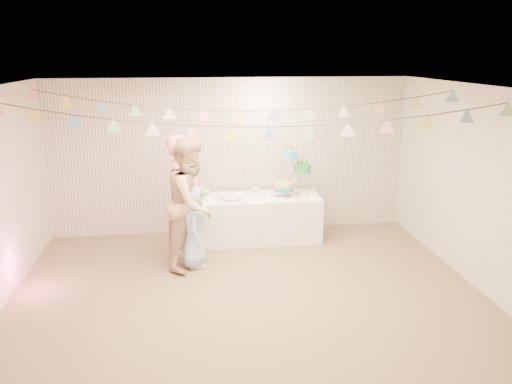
{
  "coord_description": "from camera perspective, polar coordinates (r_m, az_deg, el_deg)",
  "views": [
    {
      "loc": [
        -0.66,
        -5.7,
        2.99
      ],
      "look_at": [
        0.2,
        0.8,
        1.15
      ],
      "focal_mm": 35.0,
      "sensor_mm": 36.0,
      "label": 1
    }
  ],
  "objects": [
    {
      "name": "floor",
      "position": [
        6.47,
        -0.85,
        -11.85
      ],
      "size": [
        6.0,
        6.0,
        0.0
      ],
      "primitive_type": "plane",
      "color": "brown",
      "rests_on": "ground"
    },
    {
      "name": "ceiling",
      "position": [
        5.75,
        -0.95,
        11.78
      ],
      "size": [
        6.0,
        6.0,
        0.0
      ],
      "primitive_type": "plane",
      "color": "silver",
      "rests_on": "ground"
    },
    {
      "name": "back_wall",
      "position": [
        8.4,
        -2.88,
        4.06
      ],
      "size": [
        6.0,
        6.0,
        0.0
      ],
      "primitive_type": "plane",
      "color": "silver",
      "rests_on": "ground"
    },
    {
      "name": "front_wall",
      "position": [
        3.68,
        3.71,
        -11.75
      ],
      "size": [
        6.0,
        6.0,
        0.0
      ],
      "primitive_type": "plane",
      "color": "silver",
      "rests_on": "ground"
    },
    {
      "name": "right_wall",
      "position": [
        6.98,
        24.38,
        0.24
      ],
      "size": [
        5.0,
        5.0,
        0.0
      ],
      "primitive_type": "plane",
      "color": "silver",
      "rests_on": "ground"
    },
    {
      "name": "table",
      "position": [
        8.19,
        0.4,
        -2.99
      ],
      "size": [
        1.95,
        0.78,
        0.73
      ],
      "primitive_type": "cube",
      "color": "white",
      "rests_on": "floor"
    },
    {
      "name": "cake_stand",
      "position": [
        8.12,
        4.21,
        2.46
      ],
      "size": [
        0.69,
        0.41,
        0.78
      ],
      "primitive_type": null,
      "color": "silver",
      "rests_on": "table"
    },
    {
      "name": "cake_bottom",
      "position": [
        8.11,
        3.22,
        0.26
      ],
      "size": [
        0.31,
        0.31,
        0.15
      ],
      "primitive_type": null,
      "color": "teal",
      "rests_on": "cake_stand"
    },
    {
      "name": "cake_middle",
      "position": [
        8.25,
        5.31,
        2.42
      ],
      "size": [
        0.27,
        0.27,
        0.22
      ],
      "primitive_type": null,
      "color": "#1E8D36",
      "rests_on": "cake_stand"
    },
    {
      "name": "cake_top_tier",
      "position": [
        8.03,
        3.87,
        4.05
      ],
      "size": [
        0.25,
        0.25,
        0.19
      ],
      "primitive_type": null,
      "color": "#47ADE1",
      "rests_on": "cake_stand"
    },
    {
      "name": "platter",
      "position": [
        7.98,
        -2.81,
        -0.57
      ],
      "size": [
        0.34,
        0.34,
        0.02
      ],
      "primitive_type": "cylinder",
      "color": "white",
      "rests_on": "table"
    },
    {
      "name": "posy",
      "position": [
        8.1,
        -0.13,
        0.17
      ],
      "size": [
        0.13,
        0.13,
        0.15
      ],
      "primitive_type": null,
      "color": "white",
      "rests_on": "table"
    },
    {
      "name": "person_adult_a",
      "position": [
        7.52,
        -8.29,
        -0.44
      ],
      "size": [
        0.64,
        0.78,
        1.84
      ],
      "primitive_type": "imported",
      "rotation": [
        0.0,
        0.0,
        1.24
      ],
      "color": "#FA8883",
      "rests_on": "floor"
    },
    {
      "name": "person_adult_b",
      "position": [
        7.09,
        -7.31,
        -1.25
      ],
      "size": [
        1.06,
        1.14,
        1.88
      ],
      "primitive_type": "imported",
      "rotation": [
        0.0,
        0.0,
        1.08
      ],
      "color": "tan",
      "rests_on": "floor"
    },
    {
      "name": "person_child",
      "position": [
        7.16,
        -7.21,
        -3.96
      ],
      "size": [
        0.41,
        0.61,
        1.2
      ],
      "primitive_type": "imported",
      "rotation": [
        0.0,
        0.0,
        1.63
      ],
      "color": "#94AFD1",
      "rests_on": "floor"
    },
    {
      "name": "bunting_back",
      "position": [
        6.86,
        -2.02,
        10.32
      ],
      "size": [
        5.6,
        1.1,
        0.4
      ],
      "primitive_type": null,
      "color": "pink",
      "rests_on": "ceiling"
    },
    {
      "name": "bunting_front",
      "position": [
        5.58,
        -0.7,
        8.77
      ],
      "size": [
        5.6,
        0.9,
        0.36
      ],
      "primitive_type": null,
      "color": "#72A5E5",
      "rests_on": "ceiling"
    },
    {
      "name": "tealight_0",
      "position": [
        7.87,
        -5.22,
        -0.94
      ],
      "size": [
        0.04,
        0.04,
        0.03
      ],
      "primitive_type": "cylinder",
      "color": "#FFD88C",
      "rests_on": "table"
    },
    {
      "name": "tealight_1",
      "position": [
        8.21,
        -2.19,
        -0.17
      ],
      "size": [
        0.04,
        0.04,
        0.03
      ],
      "primitive_type": "cylinder",
      "color": "#FFD88C",
      "rests_on": "table"
    },
    {
      "name": "tealight_2",
      "position": [
        7.89,
        1.34,
        -0.85
      ],
      "size": [
        0.04,
        0.04,
        0.03
      ],
      "primitive_type": "cylinder",
      "color": "#FFD88C",
      "rests_on": "table"
    },
    {
      "name": "tealight_3",
      "position": [
        8.34,
        2.58,
        0.07
      ],
      "size": [
        0.04,
        0.04,
        0.03
      ],
      "primitive_type": "cylinder",
      "color": "#FFD88C",
      "rests_on": "table"
    },
    {
      "name": "tealight_4",
      "position": [
        8.06,
        6.36,
        -0.57
      ],
      "size": [
        0.04,
        0.04,
        0.03
      ],
      "primitive_type": "cylinder",
      "color": "#FFD88C",
      "rests_on": "table"
    }
  ]
}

